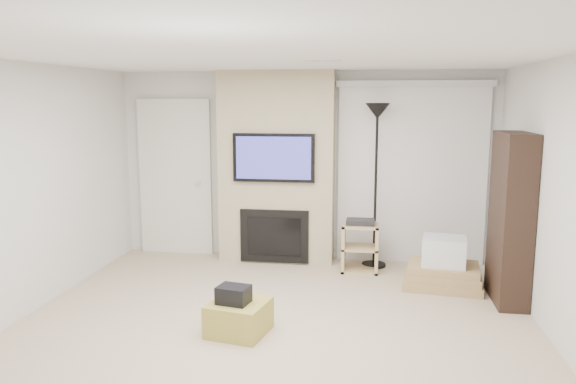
# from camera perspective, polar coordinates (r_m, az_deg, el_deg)

# --- Properties ---
(floor) EXTENTS (5.00, 5.50, 0.00)m
(floor) POSITION_cam_1_polar(r_m,az_deg,el_deg) (5.21, -2.00, -14.76)
(floor) COLOR #BEA98C
(floor) RESTS_ON ground
(ceiling) EXTENTS (5.00, 5.50, 0.00)m
(ceiling) POSITION_cam_1_polar(r_m,az_deg,el_deg) (4.77, -2.18, 13.80)
(ceiling) COLOR white
(ceiling) RESTS_ON wall_back
(wall_back) EXTENTS (5.00, 0.00, 2.50)m
(wall_back) POSITION_cam_1_polar(r_m,az_deg,el_deg) (7.53, 1.74, 2.65)
(wall_back) COLOR silver
(wall_back) RESTS_ON ground
(wall_front) EXTENTS (5.00, 0.00, 2.50)m
(wall_front) POSITION_cam_1_polar(r_m,az_deg,el_deg) (2.29, -15.11, -13.59)
(wall_front) COLOR silver
(wall_front) RESTS_ON ground
(wall_left) EXTENTS (0.00, 5.50, 2.50)m
(wall_left) POSITION_cam_1_polar(r_m,az_deg,el_deg) (5.83, -27.01, -0.34)
(wall_left) COLOR silver
(wall_left) RESTS_ON ground
(wall_right) EXTENTS (0.00, 5.50, 2.50)m
(wall_right) POSITION_cam_1_polar(r_m,az_deg,el_deg) (5.03, 27.18, -1.76)
(wall_right) COLOR silver
(wall_right) RESTS_ON ground
(hvac_vent) EXTENTS (0.35, 0.18, 0.01)m
(hvac_vent) POSITION_cam_1_polar(r_m,az_deg,el_deg) (5.51, 3.60, 13.17)
(hvac_vent) COLOR silver
(hvac_vent) RESTS_ON ceiling
(ottoman) EXTENTS (0.59, 0.59, 0.30)m
(ottoman) POSITION_cam_1_polar(r_m,az_deg,el_deg) (5.31, -5.02, -12.58)
(ottoman) COLOR #A1933F
(ottoman) RESTS_ON floor
(black_bag) EXTENTS (0.32, 0.27, 0.16)m
(black_bag) POSITION_cam_1_polar(r_m,az_deg,el_deg) (5.20, -5.55, -10.33)
(black_bag) COLOR black
(black_bag) RESTS_ON ottoman
(fireplace_wall) EXTENTS (1.50, 0.47, 2.50)m
(fireplace_wall) POSITION_cam_1_polar(r_m,az_deg,el_deg) (7.37, -1.16, 2.40)
(fireplace_wall) COLOR tan
(fireplace_wall) RESTS_ON floor
(entry_door) EXTENTS (1.02, 0.11, 2.14)m
(entry_door) POSITION_cam_1_polar(r_m,az_deg,el_deg) (7.93, -11.33, 1.39)
(entry_door) COLOR silver
(entry_door) RESTS_ON floor
(vertical_blinds) EXTENTS (1.98, 0.10, 2.37)m
(vertical_blinds) POSITION_cam_1_polar(r_m,az_deg,el_deg) (7.44, 12.46, 2.54)
(vertical_blinds) COLOR silver
(vertical_blinds) RESTS_ON floor
(floor_lamp) EXTENTS (0.31, 0.31, 2.09)m
(floor_lamp) POSITION_cam_1_polar(r_m,az_deg,el_deg) (7.12, 9.01, 5.35)
(floor_lamp) COLOR black
(floor_lamp) RESTS_ON floor
(av_stand) EXTENTS (0.45, 0.38, 0.66)m
(av_stand) POSITION_cam_1_polar(r_m,az_deg,el_deg) (7.10, 7.33, -5.27)
(av_stand) COLOR tan
(av_stand) RESTS_ON floor
(box_stack) EXTENTS (0.95, 0.77, 0.58)m
(box_stack) POSITION_cam_1_polar(r_m,az_deg,el_deg) (6.73, 15.49, -7.45)
(box_stack) COLOR tan
(box_stack) RESTS_ON floor
(bookshelf) EXTENTS (0.30, 0.80, 1.80)m
(bookshelf) POSITION_cam_1_polar(r_m,az_deg,el_deg) (6.34, 21.67, -2.50)
(bookshelf) COLOR black
(bookshelf) RESTS_ON floor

